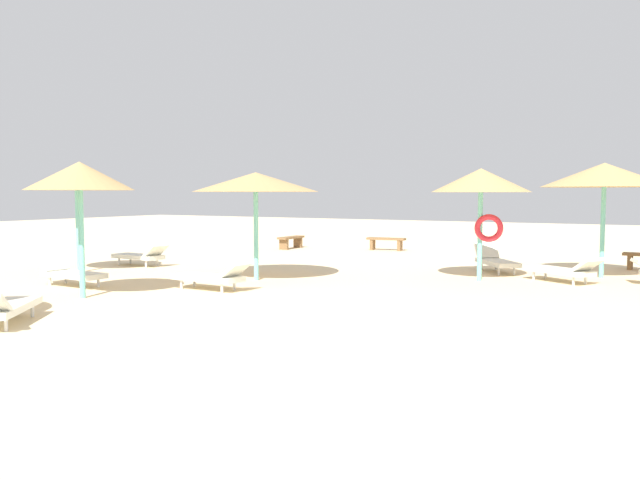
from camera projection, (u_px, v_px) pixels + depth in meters
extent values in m
plane|color=beige|center=(236.00, 319.00, 11.07)|extent=(80.00, 80.00, 0.00)
cylinder|color=#6BC6BC|center=(480.00, 235.00, 15.82)|extent=(0.12, 0.12, 2.34)
cone|color=tan|center=(481.00, 180.00, 15.72)|extent=(2.46, 2.46, 0.59)
torus|color=red|center=(489.00, 228.00, 15.70)|extent=(0.71, 0.32, 0.70)
cylinder|color=#6BC6BC|center=(603.00, 231.00, 16.36)|extent=(0.12, 0.12, 2.47)
cone|color=tan|center=(604.00, 175.00, 16.25)|extent=(3.17, 3.17, 0.62)
cylinder|color=#6BC6BC|center=(78.00, 228.00, 17.51)|extent=(0.12, 0.12, 2.52)
cone|color=tan|center=(76.00, 177.00, 17.41)|extent=(2.28, 2.28, 0.51)
cylinder|color=#6BC6BC|center=(81.00, 242.00, 13.20)|extent=(0.12, 0.12, 2.37)
cone|color=tan|center=(80.00, 176.00, 13.10)|extent=(2.22, 2.22, 0.59)
cylinder|color=#6BC6BC|center=(256.00, 234.00, 15.94)|extent=(0.12, 0.12, 2.35)
cone|color=tan|center=(256.00, 182.00, 15.85)|extent=(3.19, 3.19, 0.49)
cube|color=silver|center=(497.00, 263.00, 17.56)|extent=(1.54, 1.74, 0.12)
cube|color=silver|center=(486.00, 250.00, 18.33)|extent=(0.75, 0.70, 0.49)
cylinder|color=silver|center=(482.00, 266.00, 18.13)|extent=(0.06, 0.06, 0.22)
cylinder|color=silver|center=(496.00, 266.00, 18.19)|extent=(0.06, 0.06, 0.22)
cylinder|color=silver|center=(499.00, 271.00, 16.95)|extent=(0.06, 0.06, 0.22)
cylinder|color=silver|center=(514.00, 271.00, 17.01)|extent=(0.06, 0.06, 0.22)
cube|color=silver|center=(559.00, 271.00, 15.69)|extent=(1.79, 1.41, 0.12)
cube|color=silver|center=(587.00, 265.00, 14.99)|extent=(0.75, 0.80, 0.38)
cylinder|color=silver|center=(585.00, 280.00, 15.30)|extent=(0.06, 0.06, 0.22)
cylinder|color=silver|center=(573.00, 281.00, 15.08)|extent=(0.06, 0.06, 0.22)
cylinder|color=silver|center=(545.00, 274.00, 16.33)|extent=(0.06, 0.06, 0.22)
cylinder|color=silver|center=(534.00, 275.00, 16.11)|extent=(0.06, 0.06, 0.22)
cube|color=silver|center=(138.00, 256.00, 19.25)|extent=(1.73, 0.74, 0.12)
cube|color=silver|center=(156.00, 250.00, 18.80)|extent=(0.52, 0.67, 0.40)
cylinder|color=silver|center=(157.00, 262.00, 19.12)|extent=(0.06, 0.06, 0.22)
cylinder|color=silver|center=(146.00, 264.00, 18.76)|extent=(0.06, 0.06, 0.22)
cylinder|color=silver|center=(131.00, 260.00, 19.77)|extent=(0.06, 0.06, 0.22)
cylinder|color=silver|center=(119.00, 261.00, 19.41)|extent=(0.06, 0.06, 0.22)
cube|color=silver|center=(6.00, 308.00, 10.60)|extent=(1.51, 1.76, 0.12)
cylinder|color=silver|center=(6.00, 325.00, 10.04)|extent=(0.06, 0.06, 0.22)
cylinder|color=silver|center=(32.00, 311.00, 11.23)|extent=(0.06, 0.06, 0.22)
cylinder|color=silver|center=(7.00, 311.00, 11.19)|extent=(0.06, 0.06, 0.22)
cube|color=silver|center=(74.00, 275.00, 14.93)|extent=(1.73, 0.71, 0.12)
cube|color=silver|center=(52.00, 263.00, 15.34)|extent=(0.50, 0.66, 0.42)
cylinder|color=silver|center=(50.00, 281.00, 15.07)|extent=(0.06, 0.06, 0.22)
cylinder|color=silver|center=(66.00, 279.00, 15.45)|extent=(0.06, 0.06, 0.22)
cylinder|color=silver|center=(82.00, 285.00, 14.44)|extent=(0.06, 0.06, 0.22)
cylinder|color=silver|center=(98.00, 282.00, 14.81)|extent=(0.06, 0.06, 0.22)
cube|color=silver|center=(208.00, 278.00, 14.42)|extent=(1.71, 0.67, 0.12)
cube|color=silver|center=(235.00, 270.00, 14.00)|extent=(0.50, 0.65, 0.39)
cylinder|color=silver|center=(234.00, 286.00, 14.31)|extent=(0.06, 0.06, 0.22)
cylinder|color=silver|center=(222.00, 288.00, 13.94)|extent=(0.06, 0.06, 0.22)
cylinder|color=silver|center=(194.00, 282.00, 14.92)|extent=(0.06, 0.06, 0.22)
cylinder|color=silver|center=(181.00, 284.00, 14.55)|extent=(0.06, 0.06, 0.22)
cube|color=brown|center=(630.00, 262.00, 18.29)|extent=(0.14, 0.37, 0.41)
cube|color=brown|center=(291.00, 237.00, 25.16)|extent=(0.44, 1.51, 0.08)
cube|color=brown|center=(284.00, 245.00, 24.69)|extent=(0.36, 0.13, 0.41)
cube|color=brown|center=(298.00, 243.00, 25.66)|extent=(0.36, 0.13, 0.41)
cube|color=brown|center=(386.00, 239.00, 24.41)|extent=(1.54, 0.57, 0.08)
cube|color=brown|center=(373.00, 245.00, 24.64)|extent=(0.16, 0.37, 0.41)
cube|color=brown|center=(400.00, 246.00, 24.21)|extent=(0.16, 0.37, 0.41)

